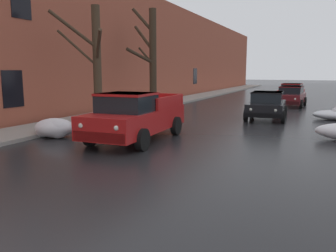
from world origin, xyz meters
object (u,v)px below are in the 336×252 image
at_px(pickup_truck_red_approaching_near_lane, 135,116).
at_px(sedan_black_parked_kerbside_close, 267,105).
at_px(bare_tree_mid_block, 151,57).
at_px(sedan_maroon_parked_kerbside_mid, 291,96).
at_px(sedan_red_parked_far_down_block, 292,91).
at_px(bare_tree_second_along_sidewalk, 95,62).

relative_size(pickup_truck_red_approaching_near_lane, sedan_black_parked_kerbside_close, 1.28).
bearing_deg(sedan_black_parked_kerbside_close, bare_tree_mid_block, 173.48).
distance_m(sedan_maroon_parked_kerbside_mid, sedan_red_parked_far_down_block, 5.81).
distance_m(bare_tree_second_along_sidewalk, sedan_maroon_parked_kerbside_mid, 14.86).
relative_size(sedan_maroon_parked_kerbside_mid, sedan_red_parked_far_down_block, 1.04).
xyz_separation_m(sedan_maroon_parked_kerbside_mid, sedan_red_parked_far_down_block, (-0.42, 5.79, 0.00)).
height_order(pickup_truck_red_approaching_near_lane, sedan_maroon_parked_kerbside_mid, pickup_truck_red_approaching_near_lane).
bearing_deg(sedan_maroon_parked_kerbside_mid, pickup_truck_red_approaching_near_lane, -104.91).
xyz_separation_m(pickup_truck_red_approaching_near_lane, sedan_maroon_parked_kerbside_mid, (4.06, 15.25, -0.13)).
height_order(bare_tree_second_along_sidewalk, sedan_black_parked_kerbside_close, bare_tree_second_along_sidewalk).
bearing_deg(sedan_maroon_parked_kerbside_mid, sedan_black_parked_kerbside_close, -94.40).
bearing_deg(bare_tree_second_along_sidewalk, sedan_black_parked_kerbside_close, 35.54).
relative_size(sedan_black_parked_kerbside_close, sedan_maroon_parked_kerbside_mid, 0.97).
xyz_separation_m(sedan_black_parked_kerbside_close, sedan_maroon_parked_kerbside_mid, (0.57, 7.46, 0.00)).
height_order(pickup_truck_red_approaching_near_lane, sedan_black_parked_kerbside_close, pickup_truck_red_approaching_near_lane).
xyz_separation_m(bare_tree_second_along_sidewalk, sedan_red_parked_far_down_block, (7.27, 18.33, -2.15)).
height_order(bare_tree_second_along_sidewalk, pickup_truck_red_approaching_near_lane, bare_tree_second_along_sidewalk).
bearing_deg(sedan_red_parked_far_down_block, sedan_black_parked_kerbside_close, -90.68).
height_order(sedan_black_parked_kerbside_close, sedan_maroon_parked_kerbside_mid, same).
xyz_separation_m(bare_tree_mid_block, sedan_maroon_parked_kerbside_mid, (7.77, 6.64, -2.62)).
distance_m(sedan_black_parked_kerbside_close, sedan_maroon_parked_kerbside_mid, 7.48).
relative_size(bare_tree_second_along_sidewalk, sedan_maroon_parked_kerbside_mid, 1.33).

